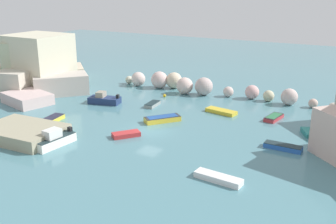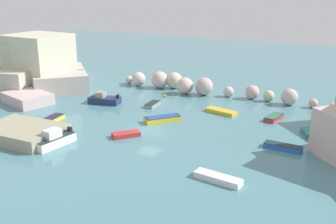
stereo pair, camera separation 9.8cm
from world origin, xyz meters
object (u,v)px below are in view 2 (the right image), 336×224
(moored_boat_9, at_px, (126,134))
(moored_boat_10, at_px, (153,104))
(channel_buoy, at_px, (165,96))
(moored_boat_7, at_px, (53,119))
(moored_boat_2, at_px, (162,119))
(moored_boat_5, at_px, (283,147))
(moored_boat_8, at_px, (54,139))
(moored_boat_4, at_px, (309,133))
(moored_boat_1, at_px, (274,118))
(stone_dock, at_px, (23,132))
(moored_boat_0, at_px, (104,99))
(moored_boat_3, at_px, (221,111))
(moored_boat_6, at_px, (218,178))

(moored_boat_9, xyz_separation_m, moored_boat_10, (-3.42, 11.13, 0.01))
(channel_buoy, distance_m, moored_boat_7, 17.16)
(moored_boat_2, xyz_separation_m, moored_boat_9, (-0.98, -6.21, -0.11))
(channel_buoy, bearing_deg, moored_boat_5, -29.22)
(moored_boat_8, distance_m, moored_boat_9, 7.51)
(channel_buoy, distance_m, moored_boat_10, 4.83)
(moored_boat_4, xyz_separation_m, moored_boat_7, (-27.96, -10.26, 0.04))
(moored_boat_5, bearing_deg, moored_boat_10, -17.77)
(moored_boat_7, height_order, moored_boat_10, moored_boat_7)
(moored_boat_1, bearing_deg, moored_boat_10, -72.75)
(stone_dock, height_order, moored_boat_5, stone_dock)
(moored_boat_5, bearing_deg, moored_boat_1, -69.11)
(moored_boat_2, bearing_deg, moored_boat_9, -150.12)
(moored_boat_1, height_order, moored_boat_4, moored_boat_1)
(moored_boat_0, xyz_separation_m, moored_boat_8, (5.07, -14.69, 0.11))
(stone_dock, distance_m, moored_boat_3, 24.06)
(moored_boat_4, distance_m, moored_boat_8, 27.32)
(moored_boat_7, height_order, moored_boat_8, moored_boat_8)
(moored_boat_6, height_order, moored_boat_8, moored_boat_8)
(moored_boat_7, bearing_deg, moored_boat_1, 111.51)
(stone_dock, height_order, moored_boat_0, moored_boat_0)
(moored_boat_9, bearing_deg, moored_boat_10, -125.08)
(moored_boat_0, distance_m, moored_boat_10, 6.89)
(stone_dock, bearing_deg, moored_boat_5, 22.71)
(moored_boat_6, relative_size, moored_boat_9, 1.34)
(moored_boat_1, height_order, moored_boat_7, moored_boat_7)
(moored_boat_4, relative_size, moored_boat_8, 0.60)
(channel_buoy, distance_m, moored_boat_9, 16.45)
(moored_boat_7, bearing_deg, stone_dock, 4.01)
(moored_boat_2, relative_size, moored_boat_7, 1.42)
(moored_boat_3, xyz_separation_m, moored_boat_6, (6.72, -17.49, 0.03))
(stone_dock, relative_size, moored_boat_2, 1.95)
(moored_boat_1, distance_m, moored_boat_4, 5.78)
(moored_boat_8, bearing_deg, moored_boat_10, -179.51)
(stone_dock, distance_m, moored_boat_9, 11.02)
(moored_boat_8, height_order, moored_boat_9, moored_boat_8)
(moored_boat_0, bearing_deg, moored_boat_5, 156.78)
(moored_boat_3, bearing_deg, moored_boat_6, 121.10)
(moored_boat_1, distance_m, moored_boat_8, 25.90)
(moored_boat_3, relative_size, moored_boat_9, 1.34)
(moored_boat_6, xyz_separation_m, moored_boat_9, (-12.64, 4.70, -0.02))
(moored_boat_7, bearing_deg, moored_boat_4, 101.43)
(moored_boat_2, xyz_separation_m, moored_boat_4, (16.31, 4.04, -0.10))
(moored_boat_0, distance_m, moored_boat_5, 26.06)
(stone_dock, xyz_separation_m, moored_boat_3, (15.29, 18.57, -0.43))
(moored_boat_4, height_order, moored_boat_5, moored_boat_5)
(moored_boat_4, bearing_deg, moored_boat_1, 28.35)
(moored_boat_5, height_order, moored_boat_8, moored_boat_8)
(moored_boat_6, xyz_separation_m, moored_boat_10, (-16.06, 15.83, -0.01))
(moored_boat_0, relative_size, moored_boat_9, 1.47)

